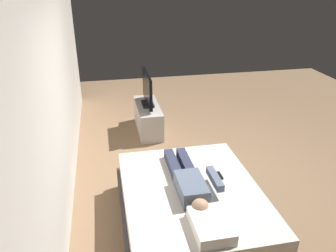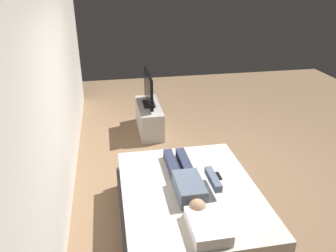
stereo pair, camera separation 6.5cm
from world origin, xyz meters
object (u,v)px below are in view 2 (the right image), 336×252
at_px(pillow, 208,226).
at_px(tv, 148,90).
at_px(remote, 218,176).
at_px(tv_stand, 149,118).
at_px(bed, 189,209).
at_px(person, 188,182).

distance_m(pillow, tv, 3.33).
bearing_deg(tv, remote, -168.92).
bearing_deg(tv_stand, bed, -177.75).
height_order(tv_stand, tv, tv).
xyz_separation_m(pillow, person, (0.69, 0.02, 0.02)).
bearing_deg(tv_stand, remote, -168.92).
bearing_deg(remote, pillow, 155.47).
bearing_deg(person, pillow, -178.10).
xyz_separation_m(remote, tv_stand, (2.49, 0.49, -0.30)).
distance_m(person, tv, 2.64).
xyz_separation_m(bed, remote, (0.18, -0.38, 0.29)).
bearing_deg(person, remote, -69.53).
relative_size(bed, tv_stand, 1.78).
distance_m(bed, remote, 0.51).
distance_m(tv_stand, tv, 0.53).
bearing_deg(bed, pillow, 180.00).
height_order(person, remote, person).
relative_size(person, remote, 8.40).
xyz_separation_m(person, tv, (2.64, 0.08, 0.16)).
height_order(bed, remote, remote).
xyz_separation_m(pillow, tv_stand, (3.32, 0.10, -0.35)).
relative_size(pillow, tv_stand, 0.44).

